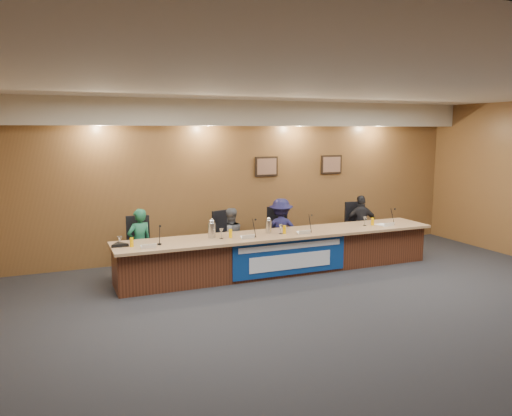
{
  "coord_description": "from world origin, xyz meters",
  "views": [
    {
      "loc": [
        -3.9,
        -5.75,
        2.62
      ],
      "look_at": [
        -0.36,
        2.74,
        1.18
      ],
      "focal_mm": 35.0,
      "sensor_mm": 36.0,
      "label": 1
    }
  ],
  "objects_px": {
    "panelist_d": "(361,224)",
    "speakerphone": "(119,245)",
    "dais_body": "(281,253)",
    "carafe_left": "(212,230)",
    "office_chair_c": "(279,238)",
    "office_chair_d": "(358,230)",
    "carafe_mid": "(269,227)",
    "office_chair_a": "(139,250)",
    "office_chair_b": "(228,242)",
    "panelist_a": "(140,243)",
    "panelist_b": "(230,238)",
    "banner": "(291,257)",
    "panelist_c": "(281,231)"
  },
  "relations": [
    {
      "from": "panelist_d",
      "to": "speakerphone",
      "type": "xyz_separation_m",
      "value": [
        -5.1,
        -0.63,
        0.15
      ]
    },
    {
      "from": "dais_body",
      "to": "speakerphone",
      "type": "height_order",
      "value": "speakerphone"
    },
    {
      "from": "carafe_left",
      "to": "office_chair_c",
      "type": "bearing_deg",
      "value": 22.96
    },
    {
      "from": "office_chair_d",
      "to": "carafe_mid",
      "type": "relative_size",
      "value": 2.02
    },
    {
      "from": "office_chair_a",
      "to": "office_chair_b",
      "type": "distance_m",
      "value": 1.7
    },
    {
      "from": "panelist_a",
      "to": "office_chair_a",
      "type": "bearing_deg",
      "value": -107.87
    },
    {
      "from": "office_chair_c",
      "to": "panelist_d",
      "type": "bearing_deg",
      "value": 12.84
    },
    {
      "from": "panelist_a",
      "to": "carafe_left",
      "type": "distance_m",
      "value": 1.32
    },
    {
      "from": "carafe_left",
      "to": "carafe_mid",
      "type": "height_order",
      "value": "carafe_left"
    },
    {
      "from": "dais_body",
      "to": "office_chair_d",
      "type": "bearing_deg",
      "value": 18.3
    },
    {
      "from": "office_chair_a",
      "to": "panelist_b",
      "type": "bearing_deg",
      "value": 4.27
    },
    {
      "from": "carafe_mid",
      "to": "speakerphone",
      "type": "relative_size",
      "value": 0.74
    },
    {
      "from": "office_chair_b",
      "to": "panelist_a",
      "type": "bearing_deg",
      "value": 167.57
    },
    {
      "from": "panelist_b",
      "to": "office_chair_a",
      "type": "relative_size",
      "value": 2.42
    },
    {
      "from": "carafe_mid",
      "to": "office_chair_a",
      "type": "bearing_deg",
      "value": 162.72
    },
    {
      "from": "carafe_mid",
      "to": "speakerphone",
      "type": "bearing_deg",
      "value": -179.32
    },
    {
      "from": "office_chair_d",
      "to": "carafe_left",
      "type": "height_order",
      "value": "carafe_left"
    },
    {
      "from": "office_chair_a",
      "to": "office_chair_d",
      "type": "bearing_deg",
      "value": 7.63
    },
    {
      "from": "dais_body",
      "to": "panelist_a",
      "type": "relative_size",
      "value": 4.79
    },
    {
      "from": "dais_body",
      "to": "speakerphone",
      "type": "xyz_separation_m",
      "value": [
        -2.9,
        -0.0,
        0.43
      ]
    },
    {
      "from": "office_chair_c",
      "to": "speakerphone",
      "type": "bearing_deg",
      "value": -151.34
    },
    {
      "from": "banner",
      "to": "office_chair_d",
      "type": "distance_m",
      "value": 2.48
    },
    {
      "from": "panelist_d",
      "to": "office_chair_b",
      "type": "distance_m",
      "value": 2.97
    },
    {
      "from": "panelist_b",
      "to": "panelist_c",
      "type": "relative_size",
      "value": 0.9
    },
    {
      "from": "dais_body",
      "to": "office_chair_a",
      "type": "bearing_deg",
      "value": 163.64
    },
    {
      "from": "panelist_d",
      "to": "office_chair_b",
      "type": "height_order",
      "value": "panelist_d"
    },
    {
      "from": "panelist_d",
      "to": "office_chair_d",
      "type": "bearing_deg",
      "value": -75.89
    },
    {
      "from": "banner",
      "to": "office_chair_c",
      "type": "height_order",
      "value": "banner"
    },
    {
      "from": "panelist_c",
      "to": "carafe_mid",
      "type": "xyz_separation_m",
      "value": [
        -0.54,
        -0.6,
        0.23
      ]
    },
    {
      "from": "office_chair_a",
      "to": "office_chair_b",
      "type": "relative_size",
      "value": 1.0
    },
    {
      "from": "panelist_d",
      "to": "office_chair_c",
      "type": "xyz_separation_m",
      "value": [
        -1.9,
        0.1,
        -0.15
      ]
    },
    {
      "from": "panelist_b",
      "to": "banner",
      "type": "bearing_deg",
      "value": 122.08
    },
    {
      "from": "office_chair_a",
      "to": "office_chair_c",
      "type": "bearing_deg",
      "value": 7.63
    },
    {
      "from": "panelist_b",
      "to": "office_chair_c",
      "type": "xyz_separation_m",
      "value": [
        1.07,
        0.1,
        -0.1
      ]
    },
    {
      "from": "banner",
      "to": "carafe_mid",
      "type": "height_order",
      "value": "carafe_mid"
    },
    {
      "from": "panelist_b",
      "to": "carafe_left",
      "type": "bearing_deg",
      "value": 42.54
    },
    {
      "from": "panelist_d",
      "to": "dais_body",
      "type": "bearing_deg",
      "value": 30.03
    },
    {
      "from": "banner",
      "to": "office_chair_d",
      "type": "relative_size",
      "value": 4.58
    },
    {
      "from": "dais_body",
      "to": "office_chair_c",
      "type": "xyz_separation_m",
      "value": [
        0.3,
        0.73,
        0.13
      ]
    },
    {
      "from": "dais_body",
      "to": "carafe_left",
      "type": "distance_m",
      "value": 1.42
    },
    {
      "from": "dais_body",
      "to": "office_chair_d",
      "type": "height_order",
      "value": "dais_body"
    },
    {
      "from": "panelist_b",
      "to": "panelist_c",
      "type": "distance_m",
      "value": 1.08
    },
    {
      "from": "office_chair_d",
      "to": "speakerphone",
      "type": "bearing_deg",
      "value": -166.2
    },
    {
      "from": "panelist_a",
      "to": "panelist_d",
      "type": "xyz_separation_m",
      "value": [
        4.67,
        0.0,
        -0.0
      ]
    },
    {
      "from": "panelist_c",
      "to": "office_chair_a",
      "type": "bearing_deg",
      "value": 18.67
    },
    {
      "from": "panelist_c",
      "to": "office_chair_c",
      "type": "bearing_deg",
      "value": -69.27
    },
    {
      "from": "panelist_a",
      "to": "panelist_c",
      "type": "distance_m",
      "value": 2.78
    },
    {
      "from": "panelist_c",
      "to": "carafe_mid",
      "type": "height_order",
      "value": "panelist_c"
    },
    {
      "from": "panelist_a",
      "to": "carafe_mid",
      "type": "bearing_deg",
      "value": 147.21
    },
    {
      "from": "panelist_a",
      "to": "panelist_d",
      "type": "relative_size",
      "value": 1.0
    }
  ]
}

